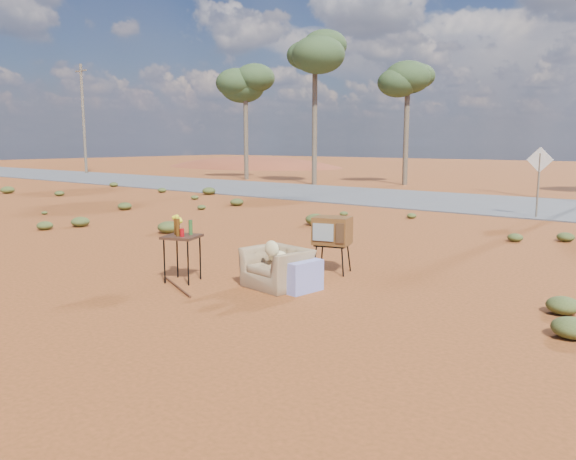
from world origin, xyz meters
The scene contains 13 objects.
ground centered at (0.00, 0.00, 0.00)m, with size 140.00×140.00×0.00m, color #97451E.
highway centered at (0.00, 15.00, 0.02)m, with size 140.00×7.00×0.04m, color #565659.
dirt_mound centered at (-30.00, 34.00, 0.00)m, with size 26.00×18.00×2.00m, color brown.
armchair centered at (0.58, 0.52, 0.40)m, with size 1.23×0.77×0.85m.
tv_unit centered at (0.63, 1.89, 0.76)m, with size 0.74×0.66×1.02m.
side_table centered at (-1.04, -0.18, 0.81)m, with size 0.71×0.71×1.10m.
rusty_bar centered at (-0.75, -0.54, 0.02)m, with size 0.04×0.04×1.41m, color #512515.
road_sign centered at (1.50, 12.00, 1.50)m, with size 0.78×0.06×2.19m.
eucalyptus_far_left centered at (-18.00, 20.00, 5.94)m, with size 3.20×3.20×7.10m.
eucalyptus_left centered at (-12.00, 19.00, 6.92)m, with size 3.20×3.20×8.10m.
eucalyptus_near_left centered at (-8.00, 22.00, 5.45)m, with size 3.20×3.20×6.60m.
utility_pole_west centered at (-32.00, 17.50, 4.15)m, with size 1.40×0.20×8.00m.
scrub_patch centered at (-0.82, 4.41, 0.14)m, with size 17.49×8.07×0.33m.
Camera 1 is at (6.14, -6.37, 2.33)m, focal length 35.00 mm.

